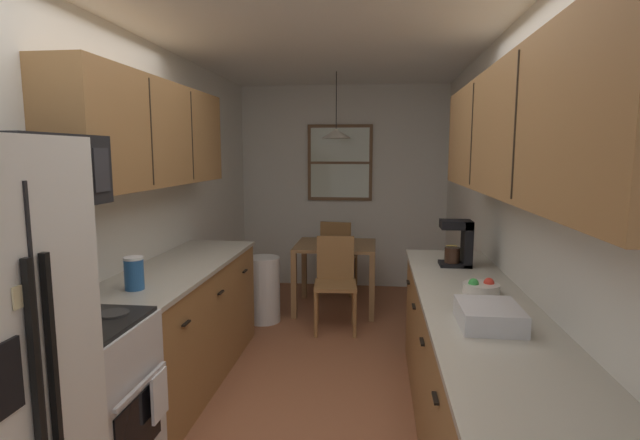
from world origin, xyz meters
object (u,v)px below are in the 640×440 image
dining_table (336,255)px  fruit_bowl (481,288)px  microwave_over_range (35,171)px  dining_chair_far (338,253)px  stove_range (76,412)px  trash_bin (264,289)px  coffee_maker (460,242)px  dining_chair_near (335,278)px  storage_canister (134,273)px  dish_rack (489,316)px  mug_by_coffeemaker (452,252)px

dining_table → fruit_bowl: bearing=-66.1°
microwave_over_range → dining_chair_far: microwave_over_range is taller
stove_range → microwave_over_range: (-0.11, 0.00, 1.16)m
microwave_over_range → dining_table: size_ratio=0.74×
dining_table → trash_bin: (-0.69, -0.48, -0.27)m
microwave_over_range → coffee_maker: 2.67m
dining_chair_near → storage_canister: bearing=-118.6°
stove_range → dish_rack: 2.04m
fruit_bowl → dining_table: bearing=113.9°
stove_range → microwave_over_range: size_ratio=1.72×
microwave_over_range → mug_by_coffeemaker: 2.86m
dining_chair_near → fruit_bowl: bearing=-60.5°
microwave_over_range → dish_rack: 2.20m
fruit_bowl → microwave_over_range: bearing=-159.9°
dining_chair_near → trash_bin: 0.77m
fruit_bowl → mug_by_coffeemaker: bearing=91.2°
dining_table → trash_bin: dining_table is taller
dining_table → storage_canister: 2.73m
trash_bin → dish_rack: size_ratio=1.97×
dining_chair_near → dining_chair_far: size_ratio=1.00×
stove_range → microwave_over_range: microwave_over_range is taller
mug_by_coffeemaker → dish_rack: size_ratio=0.35×
storage_canister → coffee_maker: coffee_maker is taller
stove_range → dining_chair_far: (0.96, 3.74, 0.03)m
mug_by_coffeemaker → fruit_bowl: 0.99m
dining_chair_far → dish_rack: bearing=-74.0°
coffee_maker → storage_canister: bearing=-157.1°
dining_chair_near → storage_canister: size_ratio=4.52×
fruit_bowl → dish_rack: 0.55m
stove_range → trash_bin: stove_range is taller
trash_bin → dish_rack: 3.00m
coffee_maker → dish_rack: bearing=-92.9°
microwave_over_range → dining_table: microwave_over_range is taller
microwave_over_range → coffee_maker: (2.14, 1.49, -0.55)m
mug_by_coffeemaker → microwave_over_range: bearing=-140.1°
trash_bin → storage_canister: size_ratio=3.36×
stove_range → dining_chair_near: (1.04, 2.55, 0.03)m
storage_canister → mug_by_coffeemaker: storage_canister is taller
microwave_over_range → storage_canister: (0.11, 0.64, -0.63)m
stove_range → trash_bin: 2.68m
microwave_over_range → dining_chair_near: microwave_over_range is taller
dining_table → mug_by_coffeemaker: (1.03, -1.37, 0.34)m
microwave_over_range → stove_range: bearing=-0.0°
fruit_bowl → trash_bin: bearing=132.9°
fruit_bowl → dish_rack: (-0.07, -0.54, 0.01)m
coffee_maker → dining_table: bearing=122.2°
dining_chair_near → trash_bin: dining_chair_near is taller
dining_table → stove_range: bearing=-107.4°
stove_range → mug_by_coffeemaker: stove_range is taller
trash_bin → fruit_bowl: fruit_bowl is taller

